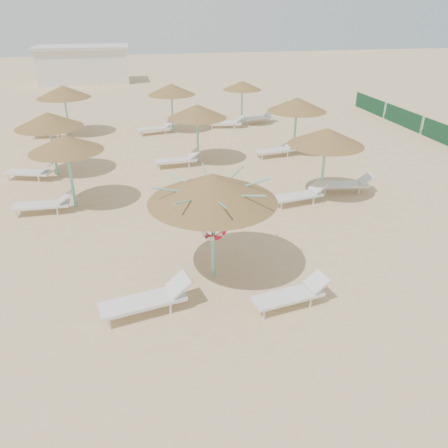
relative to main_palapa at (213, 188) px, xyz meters
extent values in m
plane|color=#CFB77E|center=(0.35, -0.20, -2.57)|extent=(120.00, 120.00, 0.00)
cylinder|color=#71C4B4|center=(0.00, 0.00, -1.33)|extent=(0.11, 0.11, 2.48)
cone|color=brown|center=(0.00, 0.00, 0.02)|extent=(3.30, 3.30, 0.74)
cylinder|color=#71C4B4|center=(0.00, 0.00, -0.25)|extent=(0.20, 0.20, 0.12)
cylinder|color=#71C4B4|center=(0.76, 0.00, -0.03)|extent=(1.49, 0.04, 0.38)
cylinder|color=#71C4B4|center=(0.54, 0.54, -0.03)|extent=(1.09, 1.09, 0.38)
cylinder|color=#71C4B4|center=(0.00, 0.76, -0.03)|extent=(0.04, 1.49, 0.38)
cylinder|color=#71C4B4|center=(-0.54, 0.54, -0.03)|extent=(1.09, 1.09, 0.38)
cylinder|color=#71C4B4|center=(-0.76, 0.00, -0.03)|extent=(1.49, 0.04, 0.38)
cylinder|color=#71C4B4|center=(-0.54, -0.54, -0.03)|extent=(1.09, 1.09, 0.38)
cylinder|color=#71C4B4|center=(0.00, -0.76, -0.03)|extent=(0.04, 1.49, 0.38)
cylinder|color=#71C4B4|center=(0.54, -0.54, -0.03)|extent=(1.09, 1.09, 0.38)
torus|color=red|center=(0.00, -0.10, -1.08)|extent=(0.72, 0.15, 0.72)
cylinder|color=silver|center=(-2.75, -1.72, -2.42)|extent=(0.06, 0.06, 0.30)
cylinder|color=silver|center=(-2.85, -1.19, -2.42)|extent=(0.06, 0.06, 0.30)
cylinder|color=silver|center=(-1.33, -1.43, -2.42)|extent=(0.06, 0.06, 0.30)
cylinder|color=silver|center=(-1.43, -0.91, -2.42)|extent=(0.06, 0.06, 0.30)
cube|color=silver|center=(-1.96, -1.29, -2.23)|extent=(2.13, 1.05, 0.09)
cube|color=silver|center=(-1.06, -1.11, -1.97)|extent=(0.64, 0.73, 0.39)
cylinder|color=silver|center=(0.80, -2.11, -2.44)|extent=(0.06, 0.06, 0.26)
cylinder|color=silver|center=(0.73, -1.64, -2.44)|extent=(0.06, 0.06, 0.26)
cylinder|color=silver|center=(2.06, -1.90, -2.44)|extent=(0.06, 0.06, 0.26)
cylinder|color=silver|center=(1.98, -1.43, -2.44)|extent=(0.06, 0.06, 0.26)
cube|color=silver|center=(1.51, -1.75, -2.27)|extent=(1.86, 0.87, 0.08)
cube|color=silver|center=(2.29, -1.62, -2.05)|extent=(0.54, 0.63, 0.34)
cylinder|color=#71C4B4|center=(-4.12, 5.57, -1.42)|extent=(0.11, 0.11, 2.30)
cone|color=brown|center=(-4.12, 5.57, -0.19)|extent=(2.55, 2.55, 0.57)
cylinder|color=#71C4B4|center=(-4.12, 5.57, -0.42)|extent=(0.20, 0.20, 0.12)
cylinder|color=silver|center=(-6.02, 4.93, -2.43)|extent=(0.06, 0.06, 0.28)
cylinder|color=silver|center=(-6.01, 5.43, -2.43)|extent=(0.06, 0.06, 0.28)
cylinder|color=silver|center=(-4.67, 4.91, -2.43)|extent=(0.06, 0.06, 0.28)
cylinder|color=silver|center=(-4.67, 5.41, -2.43)|extent=(0.06, 0.06, 0.28)
cube|color=silver|center=(-5.22, 5.17, -2.25)|extent=(1.91, 0.65, 0.08)
cube|color=silver|center=(-4.37, 5.15, -2.01)|extent=(0.49, 0.61, 0.36)
cylinder|color=#71C4B4|center=(-5.18, 9.21, -1.42)|extent=(0.11, 0.11, 2.30)
cone|color=brown|center=(-5.18, 9.21, -0.18)|extent=(2.76, 2.76, 0.62)
cylinder|color=#71C4B4|center=(-5.18, 9.21, -0.42)|extent=(0.20, 0.20, 0.12)
cylinder|color=silver|center=(-7.12, 8.82, -2.43)|extent=(0.06, 0.06, 0.28)
cylinder|color=silver|center=(-6.96, 9.30, -2.43)|extent=(0.06, 0.06, 0.28)
cylinder|color=silver|center=(-5.84, 8.40, -2.43)|extent=(0.06, 0.06, 0.28)
cylinder|color=silver|center=(-5.68, 8.88, -2.43)|extent=(0.06, 0.06, 0.28)
cube|color=silver|center=(-6.28, 8.81, -2.25)|extent=(2.00, 1.18, 0.08)
cube|color=silver|center=(-5.47, 8.55, -2.01)|extent=(0.65, 0.72, 0.36)
cylinder|color=#71C4B4|center=(-5.31, 15.86, -1.42)|extent=(0.11, 0.11, 2.30)
cone|color=brown|center=(-5.31, 15.86, -0.18)|extent=(2.90, 2.90, 0.65)
cylinder|color=#71C4B4|center=(-5.31, 15.86, -0.42)|extent=(0.20, 0.20, 0.12)
cylinder|color=silver|center=(-7.23, 15.29, -2.43)|extent=(0.06, 0.06, 0.28)
cylinder|color=silver|center=(-7.17, 15.79, -2.43)|extent=(0.06, 0.06, 0.28)
cylinder|color=silver|center=(-5.89, 15.15, -2.43)|extent=(0.06, 0.06, 0.28)
cylinder|color=silver|center=(-5.83, 15.65, -2.43)|extent=(0.06, 0.06, 0.28)
cube|color=silver|center=(-6.41, 15.46, -2.25)|extent=(1.96, 0.82, 0.08)
cube|color=silver|center=(-5.56, 15.37, -2.01)|extent=(0.55, 0.65, 0.36)
cylinder|color=#71C4B4|center=(1.10, 9.55, -1.42)|extent=(0.11, 0.11, 2.30)
cone|color=brown|center=(1.10, 9.55, -0.18)|extent=(2.68, 2.68, 0.60)
cylinder|color=#71C4B4|center=(1.10, 9.55, -0.42)|extent=(0.20, 0.20, 0.12)
cylinder|color=silver|center=(-0.79, 8.85, -2.43)|extent=(0.06, 0.06, 0.28)
cylinder|color=silver|center=(-0.82, 9.35, -2.43)|extent=(0.06, 0.06, 0.28)
cylinder|color=silver|center=(0.56, 8.93, -2.43)|extent=(0.06, 0.06, 0.28)
cylinder|color=silver|center=(0.53, 9.43, -2.43)|extent=(0.06, 0.06, 0.28)
cube|color=silver|center=(0.00, 9.15, -2.25)|extent=(1.93, 0.73, 0.08)
cube|color=silver|center=(0.84, 9.20, -2.01)|extent=(0.52, 0.63, 0.36)
cylinder|color=#71C4B4|center=(0.54, 15.41, -1.42)|extent=(0.11, 0.11, 2.30)
cone|color=brown|center=(0.54, 15.41, -0.18)|extent=(2.69, 2.69, 0.60)
cylinder|color=#71C4B4|center=(0.54, 15.41, -0.42)|extent=(0.20, 0.20, 0.12)
cylinder|color=silver|center=(-1.29, 14.61, -2.43)|extent=(0.06, 0.06, 0.28)
cylinder|color=silver|center=(-1.39, 15.10, -2.43)|extent=(0.06, 0.06, 0.28)
cylinder|color=silver|center=(0.03, 14.87, -2.43)|extent=(0.06, 0.06, 0.28)
cylinder|color=silver|center=(-0.07, 15.36, -2.43)|extent=(0.06, 0.06, 0.28)
cube|color=silver|center=(-0.56, 15.01, -2.25)|extent=(1.98, 0.98, 0.08)
cube|color=silver|center=(0.28, 15.18, -2.01)|extent=(0.59, 0.68, 0.36)
cylinder|color=#71C4B4|center=(5.03, 4.45, -1.42)|extent=(0.11, 0.11, 2.30)
cone|color=brown|center=(5.03, 4.45, -0.18)|extent=(2.76, 2.76, 0.62)
cylinder|color=#71C4B4|center=(5.03, 4.45, -0.42)|extent=(0.20, 0.20, 0.12)
cylinder|color=silver|center=(3.19, 3.67, -2.43)|extent=(0.06, 0.06, 0.28)
cylinder|color=silver|center=(3.10, 4.16, -2.43)|extent=(0.06, 0.06, 0.28)
cylinder|color=silver|center=(4.52, 3.89, -2.43)|extent=(0.06, 0.06, 0.28)
cylinder|color=silver|center=(4.43, 4.38, -2.43)|extent=(0.06, 0.06, 0.28)
cube|color=silver|center=(3.93, 4.05, -2.25)|extent=(1.98, 0.93, 0.08)
cube|color=silver|center=(4.77, 4.19, -2.01)|extent=(0.58, 0.67, 0.36)
cylinder|color=silver|center=(5.30, 4.63, -2.43)|extent=(0.06, 0.06, 0.28)
cylinder|color=silver|center=(5.39, 5.13, -2.43)|extent=(0.06, 0.06, 0.28)
cylinder|color=silver|center=(6.63, 4.41, -2.43)|extent=(0.06, 0.06, 0.28)
cylinder|color=silver|center=(6.72, 4.90, -2.43)|extent=(0.06, 0.06, 0.28)
cube|color=silver|center=(6.13, 4.75, -2.25)|extent=(1.98, 0.93, 0.08)
cube|color=silver|center=(6.97, 4.60, -2.01)|extent=(0.58, 0.67, 0.36)
cylinder|color=#71C4B4|center=(5.99, 10.01, -1.42)|extent=(0.11, 0.11, 2.30)
cone|color=brown|center=(5.99, 10.01, -0.18)|extent=(2.84, 2.84, 0.64)
cylinder|color=#71C4B4|center=(5.99, 10.01, -0.42)|extent=(0.20, 0.20, 0.12)
cylinder|color=silver|center=(4.13, 9.26, -2.43)|extent=(0.06, 0.06, 0.28)
cylinder|color=silver|center=(4.06, 9.76, -2.43)|extent=(0.06, 0.06, 0.28)
cylinder|color=silver|center=(5.47, 9.43, -2.43)|extent=(0.06, 0.06, 0.28)
cylinder|color=silver|center=(5.40, 9.93, -2.43)|extent=(0.06, 0.06, 0.28)
cube|color=silver|center=(4.89, 9.61, -2.25)|extent=(1.96, 0.85, 0.08)
cube|color=silver|center=(5.73, 9.71, -2.01)|extent=(0.56, 0.66, 0.36)
cylinder|color=silver|center=(6.26, 10.16, -2.43)|extent=(0.06, 0.06, 0.28)
cylinder|color=silver|center=(6.33, 10.66, -2.43)|extent=(0.06, 0.06, 0.28)
cylinder|color=silver|center=(7.60, 9.99, -2.43)|extent=(0.06, 0.06, 0.28)
cylinder|color=silver|center=(7.67, 10.49, -2.43)|extent=(0.06, 0.06, 0.28)
cube|color=silver|center=(7.09, 10.31, -2.25)|extent=(1.96, 0.85, 0.08)
cube|color=silver|center=(7.93, 10.20, -2.01)|extent=(0.56, 0.66, 0.36)
cylinder|color=#71C4B4|center=(4.80, 15.97, -1.42)|extent=(0.11, 0.11, 2.30)
cone|color=brown|center=(4.80, 15.97, -0.20)|extent=(2.30, 2.30, 0.52)
cylinder|color=#71C4B4|center=(4.80, 15.97, -0.42)|extent=(0.20, 0.20, 0.12)
cylinder|color=silver|center=(2.87, 15.46, -2.43)|extent=(0.06, 0.06, 0.28)
cylinder|color=silver|center=(2.95, 15.95, -2.43)|extent=(0.06, 0.06, 0.28)
cylinder|color=silver|center=(4.20, 15.23, -2.43)|extent=(0.06, 0.06, 0.28)
cylinder|color=silver|center=(4.28, 15.73, -2.43)|extent=(0.06, 0.06, 0.28)
cube|color=silver|center=(3.70, 15.57, -2.25)|extent=(1.98, 0.93, 0.08)
cube|color=silver|center=(4.54, 15.43, -2.01)|extent=(0.58, 0.67, 0.36)
cylinder|color=silver|center=(5.15, 15.89, -2.43)|extent=(0.06, 0.06, 0.28)
cylinder|color=silver|center=(5.07, 16.38, -2.43)|extent=(0.06, 0.06, 0.28)
cylinder|color=silver|center=(6.48, 16.12, -2.43)|extent=(0.06, 0.06, 0.28)
cylinder|color=silver|center=(6.40, 16.61, -2.43)|extent=(0.06, 0.06, 0.28)
cube|color=silver|center=(5.90, 16.27, -2.25)|extent=(1.98, 0.93, 0.08)
cube|color=silver|center=(6.74, 16.41, -2.01)|extent=(0.58, 0.67, 0.36)
cube|color=silver|center=(-5.65, 34.80, -1.07)|extent=(8.00, 4.00, 3.00)
cube|color=beige|center=(-5.65, 34.80, 0.55)|extent=(8.40, 4.40, 0.25)
cube|color=#1B532F|center=(14.35, 9.80, -2.07)|extent=(0.08, 3.80, 1.00)
cube|color=#1B532F|center=(14.35, 13.80, -2.07)|extent=(0.08, 3.80, 1.00)
cylinder|color=#71C4B4|center=(14.35, 11.90, -2.02)|extent=(0.08, 0.08, 1.10)
cube|color=#1B532F|center=(14.35, 17.80, -2.07)|extent=(0.08, 3.80, 1.00)
cylinder|color=#71C4B4|center=(14.35, 15.90, -2.02)|extent=(0.08, 0.08, 1.10)
camera|label=1|loc=(-1.83, -9.93, 4.10)|focal=35.00mm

